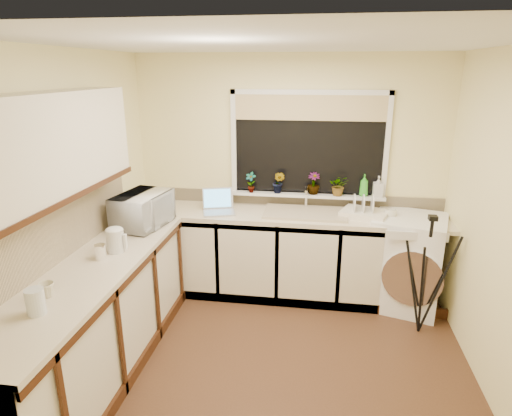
% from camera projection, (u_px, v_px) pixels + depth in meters
% --- Properties ---
extents(floor, '(3.20, 3.20, 0.00)m').
position_uv_depth(floor, '(270.00, 364.00, 3.54)').
color(floor, '#503020').
rests_on(floor, ground).
extents(ceiling, '(3.20, 3.20, 0.00)m').
position_uv_depth(ceiling, '(274.00, 43.00, 2.79)').
color(ceiling, white).
rests_on(ceiling, ground).
extents(wall_back, '(3.20, 0.00, 3.20)m').
position_uv_depth(wall_back, '(288.00, 175.00, 4.58)').
color(wall_back, '#FBEEA7').
rests_on(wall_back, ground).
extents(wall_front, '(3.20, 0.00, 3.20)m').
position_uv_depth(wall_front, '(229.00, 345.00, 1.75)').
color(wall_front, '#FBEEA7').
rests_on(wall_front, ground).
extents(wall_left, '(0.00, 3.00, 3.00)m').
position_uv_depth(wall_left, '(69.00, 212.00, 3.39)').
color(wall_left, '#FBEEA7').
rests_on(wall_left, ground).
extents(wall_right, '(0.00, 3.00, 3.00)m').
position_uv_depth(wall_right, '(507.00, 234.00, 2.94)').
color(wall_right, '#FBEEA7').
rests_on(wall_right, ground).
extents(base_cabinet_back, '(2.55, 0.60, 0.86)m').
position_uv_depth(base_cabinet_back, '(254.00, 254.00, 4.58)').
color(base_cabinet_back, silver).
rests_on(base_cabinet_back, floor).
extents(base_cabinet_left, '(0.54, 2.40, 0.86)m').
position_uv_depth(base_cabinet_left, '(97.00, 325.00, 3.31)').
color(base_cabinet_left, silver).
rests_on(base_cabinet_left, floor).
extents(worktop_back, '(3.20, 0.60, 0.04)m').
position_uv_depth(worktop_back, '(285.00, 215.00, 4.40)').
color(worktop_back, beige).
rests_on(worktop_back, base_cabinet_back).
extents(worktop_left, '(0.60, 2.40, 0.04)m').
position_uv_depth(worktop_left, '(90.00, 271.00, 3.17)').
color(worktop_left, beige).
rests_on(worktop_left, base_cabinet_left).
extents(upper_cabinet, '(0.28, 1.90, 0.70)m').
position_uv_depth(upper_cabinet, '(41.00, 149.00, 2.77)').
color(upper_cabinet, silver).
rests_on(upper_cabinet, wall_left).
extents(splashback_left, '(0.02, 2.40, 0.45)m').
position_uv_depth(splashback_left, '(49.00, 238.00, 3.14)').
color(splashback_left, beige).
rests_on(splashback_left, wall_left).
extents(splashback_back, '(3.20, 0.02, 0.14)m').
position_uv_depth(splashback_back, '(288.00, 199.00, 4.64)').
color(splashback_back, beige).
rests_on(splashback_back, wall_back).
extents(window_glass, '(1.50, 0.02, 1.00)m').
position_uv_depth(window_glass, '(308.00, 145.00, 4.44)').
color(window_glass, black).
rests_on(window_glass, wall_back).
extents(window_blind, '(1.50, 0.02, 0.25)m').
position_uv_depth(window_blind, '(310.00, 108.00, 4.30)').
color(window_blind, tan).
rests_on(window_blind, wall_back).
extents(windowsill, '(1.60, 0.14, 0.03)m').
position_uv_depth(windowsill, '(306.00, 195.00, 4.54)').
color(windowsill, white).
rests_on(windowsill, wall_back).
extents(sink, '(0.82, 0.46, 0.03)m').
position_uv_depth(sink, '(305.00, 213.00, 4.36)').
color(sink, tan).
rests_on(sink, worktop_back).
extents(faucet, '(0.03, 0.03, 0.24)m').
position_uv_depth(faucet, '(306.00, 198.00, 4.50)').
color(faucet, silver).
rests_on(faucet, worktop_back).
extents(washing_machine, '(0.81, 0.79, 0.93)m').
position_uv_depth(washing_machine, '(406.00, 262.00, 4.31)').
color(washing_machine, white).
rests_on(washing_machine, floor).
extents(laptop, '(0.39, 0.38, 0.23)m').
position_uv_depth(laptop, '(219.00, 206.00, 4.43)').
color(laptop, '#A4A4AC').
rests_on(laptop, worktop_back).
extents(kettle, '(0.14, 0.14, 0.18)m').
position_uv_depth(kettle, '(115.00, 241.00, 3.44)').
color(kettle, silver).
rests_on(kettle, worktop_left).
extents(dish_rack, '(0.52, 0.46, 0.06)m').
position_uv_depth(dish_rack, '(365.00, 214.00, 4.27)').
color(dish_rack, white).
rests_on(dish_rack, worktop_back).
extents(tripod, '(0.62, 0.62, 1.12)m').
position_uv_depth(tripod, '(425.00, 276.00, 3.81)').
color(tripod, black).
rests_on(tripod, floor).
extents(glass_jug, '(0.11, 0.11, 0.16)m').
position_uv_depth(glass_jug, '(35.00, 302.00, 2.56)').
color(glass_jug, silver).
rests_on(glass_jug, worktop_left).
extents(steel_jar, '(0.09, 0.09, 0.12)m').
position_uv_depth(steel_jar, '(100.00, 252.00, 3.31)').
color(steel_jar, white).
rests_on(steel_jar, worktop_left).
extents(microwave, '(0.46, 0.61, 0.31)m').
position_uv_depth(microwave, '(143.00, 210.00, 3.99)').
color(microwave, white).
rests_on(microwave, worktop_left).
extents(plant_a, '(0.13, 0.10, 0.22)m').
position_uv_depth(plant_a, '(251.00, 182.00, 4.55)').
color(plant_a, '#999999').
rests_on(plant_a, windowsill).
extents(plant_b, '(0.16, 0.14, 0.23)m').
position_uv_depth(plant_b, '(279.00, 182.00, 4.52)').
color(plant_b, '#999999').
rests_on(plant_b, windowsill).
extents(plant_c, '(0.14, 0.14, 0.23)m').
position_uv_depth(plant_c, '(314.00, 183.00, 4.49)').
color(plant_c, '#999999').
rests_on(plant_c, windowsill).
extents(plant_d, '(0.19, 0.17, 0.21)m').
position_uv_depth(plant_d, '(339.00, 186.00, 4.43)').
color(plant_d, '#999999').
rests_on(plant_d, windowsill).
extents(soap_bottle_green, '(0.09, 0.09, 0.23)m').
position_uv_depth(soap_bottle_green, '(364.00, 185.00, 4.42)').
color(soap_bottle_green, green).
rests_on(soap_bottle_green, windowsill).
extents(soap_bottle_clear, '(0.10, 0.10, 0.21)m').
position_uv_depth(soap_bottle_clear, '(378.00, 186.00, 4.39)').
color(soap_bottle_clear, '#999999').
rests_on(soap_bottle_clear, windowsill).
extents(cup_back, '(0.15, 0.15, 0.09)m').
position_uv_depth(cup_back, '(390.00, 214.00, 4.22)').
color(cup_back, silver).
rests_on(cup_back, worktop_back).
extents(cup_left, '(0.12, 0.12, 0.09)m').
position_uv_depth(cup_left, '(47.00, 290.00, 2.76)').
color(cup_left, beige).
rests_on(cup_left, worktop_left).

